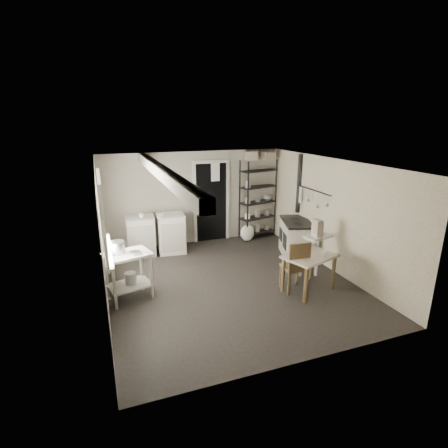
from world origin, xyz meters
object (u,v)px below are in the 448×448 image
object	(u,v)px
base_cabinets	(156,234)
prep_table	(129,278)
shelf_rack	(258,202)
work_table	(309,272)
stove	(296,238)
flour_sack	(247,232)
chair	(294,266)
stockpot	(118,249)

from	to	relation	value
base_cabinets	prep_table	bearing A→B (deg)	-106.29
shelf_rack	work_table	world-z (taller)	shelf_rack
prep_table	stove	xyz separation A→B (m)	(3.79, 0.77, 0.04)
work_table	flour_sack	world-z (taller)	work_table
chair	work_table	bearing A→B (deg)	-22.71
prep_table	stove	size ratio (longest dim) A/B	0.80
shelf_rack	flour_sack	world-z (taller)	shelf_rack
stockpot	shelf_rack	size ratio (longest dim) A/B	0.13
shelf_rack	chair	bearing A→B (deg)	-117.34
stove	prep_table	bearing A→B (deg)	-149.92
stove	flour_sack	xyz separation A→B (m)	(-0.62, 1.33, -0.20)
stockpot	chair	size ratio (longest dim) A/B	0.27
base_cabinets	flour_sack	size ratio (longest dim) A/B	3.20
stove	work_table	xyz separation A→B (m)	(-0.68, -1.57, -0.06)
flour_sack	base_cabinets	bearing A→B (deg)	-178.82
base_cabinets	flour_sack	world-z (taller)	base_cabinets
stove	flour_sack	distance (m)	1.48
chair	stove	bearing A→B (deg)	61.61
stockpot	chair	xyz separation A→B (m)	(3.01, -0.75, -0.45)
flour_sack	stockpot	bearing A→B (deg)	-148.39
prep_table	flour_sack	distance (m)	3.81
stove	flour_sack	world-z (taller)	stove
prep_table	stove	distance (m)	3.87
flour_sack	shelf_rack	bearing A→B (deg)	29.80
stockpot	flour_sack	size ratio (longest dim) A/B	0.61
base_cabinets	shelf_rack	xyz separation A→B (m)	(2.72, 0.26, 0.49)
stockpot	flour_sack	bearing A→B (deg)	31.61
chair	flour_sack	size ratio (longest dim) A/B	2.26
stockpot	flour_sack	xyz separation A→B (m)	(3.31, 2.04, -0.70)
prep_table	stockpot	world-z (taller)	stockpot
stockpot	flour_sack	world-z (taller)	stockpot
stove	work_table	distance (m)	1.72
prep_table	chair	size ratio (longest dim) A/B	0.88
prep_table	shelf_rack	bearing A→B (deg)	33.16
base_cabinets	work_table	bearing A→B (deg)	-45.71
prep_table	base_cabinets	world-z (taller)	base_cabinets
stove	stockpot	bearing A→B (deg)	-151.22
shelf_rack	work_table	xyz separation A→B (m)	(-0.43, -3.12, -0.57)
shelf_rack	stockpot	bearing A→B (deg)	-163.23
prep_table	chair	world-z (taller)	chair
stockpot	base_cabinets	distance (m)	2.26
prep_table	work_table	world-z (taller)	prep_table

